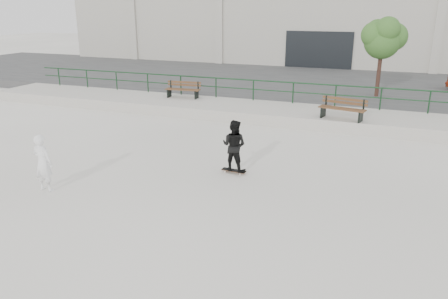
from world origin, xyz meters
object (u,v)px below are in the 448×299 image
at_px(tree, 383,37).
at_px(standing_skater, 234,145).
at_px(bench_left, 183,90).
at_px(seated_skater, 43,163).
at_px(bench_right, 342,109).
at_px(skateboard, 234,171).

distance_m(tree, standing_skater, 12.67).
bearing_deg(bench_left, standing_skater, -59.87).
relative_size(bench_left, standing_skater, 1.14).
bearing_deg(tree, bench_left, -157.00).
bearing_deg(seated_skater, bench_right, -125.99).
relative_size(skateboard, seated_skater, 0.48).
bearing_deg(tree, bench_right, -101.49).
xyz_separation_m(bench_left, standing_skater, (5.60, -7.89, -0.01)).
bearing_deg(skateboard, standing_skater, 94.96).
xyz_separation_m(bench_left, bench_right, (8.15, -1.69, 0.03)).
height_order(skateboard, standing_skater, standing_skater).
bearing_deg(seated_skater, skateboard, -143.82).
height_order(skateboard, seated_skater, seated_skater).
relative_size(bench_right, tree, 0.49).
height_order(bench_left, standing_skater, standing_skater).
height_order(bench_left, skateboard, bench_left).
height_order(tree, skateboard, tree).
height_order(bench_left, bench_right, bench_right).
xyz_separation_m(standing_skater, seated_skater, (-4.52, -3.19, -0.08)).
xyz_separation_m(skateboard, seated_skater, (-4.52, -3.19, 0.75)).
bearing_deg(standing_skater, bench_right, -106.40).
bearing_deg(tree, seated_skater, -118.68).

